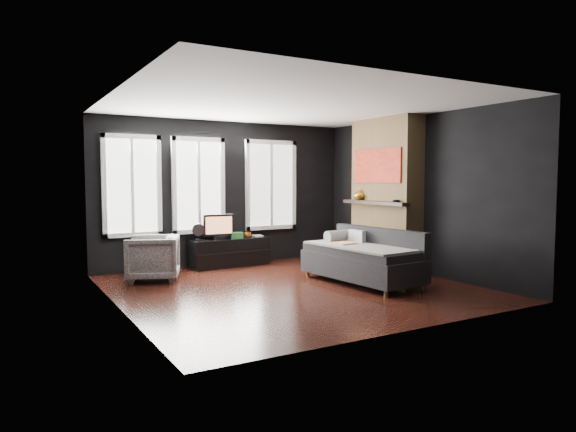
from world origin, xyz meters
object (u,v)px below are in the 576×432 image
sofa (362,256)px  mantel_vase (359,194)px  monitor (218,225)px  media_console (229,252)px  book (253,230)px  mug (248,234)px  armchair (153,256)px

sofa → mantel_vase: 1.85m
monitor → media_console: bearing=10.7°
book → mantel_vase: size_ratio=1.09×
mug → monitor: bearing=-179.2°
monitor → mantel_vase: mantel_vase is taller
mantel_vase → media_console: bearing=150.5°
sofa → book: 2.64m
sofa → mantel_vase: mantel_vase is taller
book → sofa: bearing=-76.5°
mug → media_console: bearing=176.6°
sofa → book: (-0.61, 2.56, 0.21)m
monitor → book: monitor is taller
mug → book: size_ratio=0.53×
mantel_vase → monitor: bearing=153.5°
media_console → mantel_vase: size_ratio=7.02×
sofa → armchair: (-2.75, 1.82, -0.03)m
armchair → mug: bearing=129.8°
media_console → mug: 0.49m
mug → mantel_vase: size_ratio=0.58×
media_console → book: size_ratio=6.41×
media_console → book: (0.54, 0.07, 0.38)m
mug → book: (0.16, 0.09, 0.06)m
monitor → mantel_vase: size_ratio=2.71×
book → mantel_vase: (1.56, -1.26, 0.70)m
armchair → mantel_vase: (3.70, -0.52, 0.93)m
armchair → book: 2.28m
media_console → mantel_vase: 2.64m
mantel_vase → armchair: bearing=172.0°
monitor → sofa: bearing=-58.1°
media_console → book: book is taller
book → mantel_vase: 2.12m
armchair → media_console: size_ratio=0.53×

